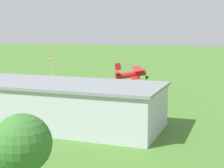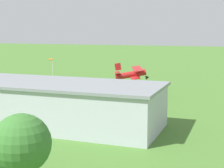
% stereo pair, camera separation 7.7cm
% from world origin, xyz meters
% --- Properties ---
extents(ground_plane, '(400.00, 400.00, 0.00)m').
position_xyz_m(ground_plane, '(0.00, 0.00, 0.00)').
color(ground_plane, '#47752D').
extents(hangar, '(28.98, 11.73, 5.64)m').
position_xyz_m(hangar, '(-3.67, 28.91, 2.83)').
color(hangar, '#B7BCC6').
rests_on(hangar, ground_plane).
extents(biplane, '(6.77, 8.75, 3.92)m').
position_xyz_m(biplane, '(-7.94, 5.32, 4.05)').
color(biplane, '#B21E1E').
extents(car_black, '(2.34, 4.50, 1.65)m').
position_xyz_m(car_black, '(12.22, 17.05, 0.85)').
color(car_black, black).
rests_on(car_black, ground_plane).
extents(person_crossing_taxiway, '(0.40, 0.40, 1.60)m').
position_xyz_m(person_crossing_taxiway, '(-8.59, 13.21, 0.80)').
color(person_crossing_taxiway, beige).
rests_on(person_crossing_taxiway, ground_plane).
extents(person_near_hangar_door, '(0.46, 0.46, 1.70)m').
position_xyz_m(person_near_hangar_door, '(-1.84, 11.94, 0.85)').
color(person_near_hangar_door, '#72338C').
rests_on(person_near_hangar_door, ground_plane).
extents(tree_near_perimeter_road, '(4.14, 4.14, 6.71)m').
position_xyz_m(tree_near_perimeter_road, '(-12.25, 49.25, 4.60)').
color(tree_near_perimeter_road, brown).
rests_on(tree_near_perimeter_road, ground_plane).
extents(windsock, '(1.46, 0.90, 5.47)m').
position_xyz_m(windsock, '(15.86, -6.85, 4.82)').
color(windsock, silver).
rests_on(windsock, ground_plane).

